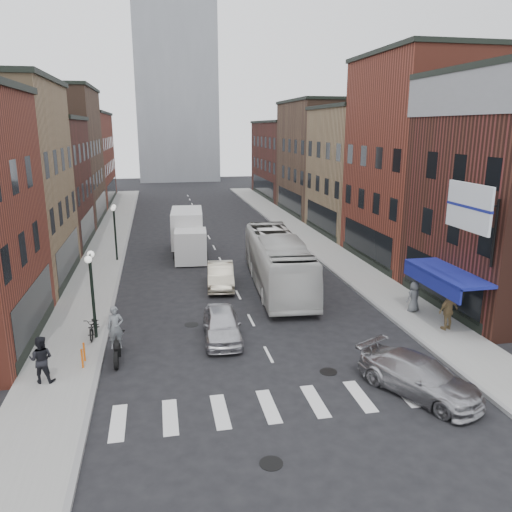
{
  "coord_description": "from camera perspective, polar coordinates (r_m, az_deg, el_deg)",
  "views": [
    {
      "loc": [
        -4.39,
        -18.16,
        9.47
      ],
      "look_at": [
        0.44,
        5.94,
        3.09
      ],
      "focal_mm": 35.0,
      "sensor_mm": 36.0,
      "label": 1
    }
  ],
  "objects": [
    {
      "name": "bldg_left_far_b",
      "position": [
        68.1,
        -20.63,
        10.42
      ],
      "size": [
        10.3,
        16.2,
        11.3
      ],
      "color": "maroon",
      "rests_on": "ground"
    },
    {
      "name": "bldg_left_far_a",
      "position": [
        54.28,
        -22.99,
        10.44
      ],
      "size": [
        10.3,
        12.2,
        13.3
      ],
      "color": "#4B3225",
      "rests_on": "ground"
    },
    {
      "name": "sedan_left_near",
      "position": [
        23.05,
        -3.92,
        -7.83
      ],
      "size": [
        1.93,
        4.26,
        1.42
      ],
      "primitive_type": "imported",
      "rotation": [
        0.0,
        0.0,
        -0.06
      ],
      "color": "silver",
      "rests_on": "ground"
    },
    {
      "name": "crosswalk_stripes",
      "position": [
        18.4,
        4.3,
        -16.47
      ],
      "size": [
        12.0,
        2.2,
        0.01
      ],
      "primitive_type": "cube",
      "color": "silver",
      "rests_on": "ground"
    },
    {
      "name": "sidewalk_right",
      "position": [
        43.21,
        6.3,
        1.89
      ],
      "size": [
        3.0,
        74.0,
        0.15
      ],
      "primitive_type": "cube",
      "color": "gray",
      "rests_on": "ground"
    },
    {
      "name": "sedan_left_far",
      "position": [
        30.35,
        -4.07,
        -2.23
      ],
      "size": [
        2.0,
        4.56,
        1.46
      ],
      "primitive_type": "imported",
      "rotation": [
        0.0,
        0.0,
        -0.11
      ],
      "color": "beige",
      "rests_on": "ground"
    },
    {
      "name": "ped_right_c",
      "position": [
        27.15,
        17.59,
        -4.45
      ],
      "size": [
        0.9,
        0.71,
        1.6
      ],
      "primitive_type": "imported",
      "rotation": [
        0.0,
        0.0,
        3.43
      ],
      "color": "#595D61",
      "rests_on": "sidewalk_right"
    },
    {
      "name": "curb_left",
      "position": [
        41.34,
        -14.65,
        0.82
      ],
      "size": [
        0.2,
        74.0,
        0.16
      ],
      "primitive_type": "cube",
      "color": "gray",
      "rests_on": "ground"
    },
    {
      "name": "streetlamp_near",
      "position": [
        23.3,
        -18.3,
        -2.56
      ],
      "size": [
        0.32,
        1.22,
        4.11
      ],
      "color": "black",
      "rests_on": "ground"
    },
    {
      "name": "ped_right_b",
      "position": [
        25.27,
        21.12,
        -5.83
      ],
      "size": [
        1.21,
        0.81,
        1.89
      ],
      "primitive_type": "imported",
      "rotation": [
        0.0,
        0.0,
        3.39
      ],
      "color": "olive",
      "rests_on": "sidewalk_right"
    },
    {
      "name": "sidewalk_left",
      "position": [
        41.45,
        -16.73,
        0.81
      ],
      "size": [
        3.0,
        74.0,
        0.15
      ],
      "primitive_type": "cube",
      "color": "gray",
      "rests_on": "ground"
    },
    {
      "name": "box_truck",
      "position": [
        38.05,
        -7.76,
        2.51
      ],
      "size": [
        2.66,
        7.7,
        3.29
      ],
      "rotation": [
        0.0,
        0.0,
        -0.07
      ],
      "color": "silver",
      "rests_on": "ground"
    },
    {
      "name": "distant_tower",
      "position": [
        97.5,
        -9.4,
        23.52
      ],
      "size": [
        14.0,
        14.0,
        50.0
      ],
      "primitive_type": "cube",
      "color": "#9399A0",
      "rests_on": "ground"
    },
    {
      "name": "bldg_right_far_b",
      "position": [
        70.03,
        4.84,
        10.95
      ],
      "size": [
        10.3,
        16.2,
        10.3
      ],
      "color": "#3F1F16",
      "rests_on": "ground"
    },
    {
      "name": "awning_blue",
      "position": [
        25.51,
        20.65,
        -1.97
      ],
      "size": [
        1.8,
        5.0,
        0.78
      ],
      "color": "navy",
      "rests_on": "ground"
    },
    {
      "name": "curb_car",
      "position": [
        19.54,
        18.16,
        -12.94
      ],
      "size": [
        3.87,
        5.09,
        1.37
      ],
      "primitive_type": "imported",
      "rotation": [
        0.0,
        0.0,
        0.47
      ],
      "color": "#A3A2A7",
      "rests_on": "ground"
    },
    {
      "name": "streetlamp_far",
      "position": [
        36.87,
        -15.87,
        3.74
      ],
      "size": [
        0.32,
        1.22,
        4.11
      ],
      "color": "black",
      "rests_on": "ground"
    },
    {
      "name": "bldg_right_mid_a",
      "position": [
        37.62,
        20.03,
        10.15
      ],
      "size": [
        10.3,
        10.2,
        14.3
      ],
      "color": "maroon",
      "rests_on": "ground"
    },
    {
      "name": "transit_bus",
      "position": [
        30.06,
        2.48,
        -0.62
      ],
      "size": [
        3.59,
        11.76,
        3.23
      ],
      "primitive_type": "imported",
      "rotation": [
        0.0,
        0.0,
        -0.08
      ],
      "color": "silver",
      "rests_on": "ground"
    },
    {
      "name": "curb_right",
      "position": [
        42.8,
        4.38,
        1.72
      ],
      "size": [
        0.2,
        74.0,
        0.16
      ],
      "primitive_type": "cube",
      "color": "gray",
      "rests_on": "ground"
    },
    {
      "name": "ground",
      "position": [
        20.94,
        2.05,
        -12.35
      ],
      "size": [
        160.0,
        160.0,
        0.0
      ],
      "primitive_type": "plane",
      "color": "black",
      "rests_on": "ground"
    },
    {
      "name": "bike_rack",
      "position": [
        21.64,
        -19.14,
        -10.65
      ],
      "size": [
        0.08,
        0.68,
        0.8
      ],
      "color": "#D8590C",
      "rests_on": "sidewalk_left"
    },
    {
      "name": "motorcycle_rider",
      "position": [
        21.62,
        -15.69,
        -8.75
      ],
      "size": [
        0.69,
        2.35,
        2.4
      ],
      "rotation": [
        0.0,
        0.0,
        0.09
      ],
      "color": "black",
      "rests_on": "ground"
    },
    {
      "name": "bldg_left_mid_b",
      "position": [
        43.68,
        -25.56,
        7.47
      ],
      "size": [
        10.3,
        10.2,
        10.3
      ],
      "color": "#3F1F16",
      "rests_on": "ground"
    },
    {
      "name": "billboard_sign",
      "position": [
        22.97,
        23.31,
        5.01
      ],
      "size": [
        1.52,
        3.0,
        3.7
      ],
      "color": "black",
      "rests_on": "ground"
    },
    {
      "name": "bldg_right_far_a",
      "position": [
        56.68,
        8.84,
        11.02
      ],
      "size": [
        10.3,
        12.2,
        12.3
      ],
      "color": "#4B3225",
      "rests_on": "ground"
    },
    {
      "name": "bldg_right_mid_b",
      "position": [
        46.56,
        13.49,
        9.44
      ],
      "size": [
        10.3,
        10.2,
        11.3
      ],
      "color": "#937551",
      "rests_on": "ground"
    },
    {
      "name": "parked_bicycle",
      "position": [
        24.17,
        -18.07,
        -7.63
      ],
      "size": [
        0.71,
        1.89,
        0.98
      ],
      "primitive_type": "imported",
      "rotation": [
        0.0,
        0.0,
        -0.03
      ],
      "color": "black",
      "rests_on": "sidewalk_left"
    },
    {
      "name": "ped_left_solo",
      "position": [
        20.62,
        -23.35,
        -10.79
      ],
      "size": [
        0.95,
        0.64,
        1.82
      ],
      "primitive_type": "imported",
      "rotation": [
        0.0,
        0.0,
        2.99
      ],
      "color": "black",
      "rests_on": "sidewalk_left"
    }
  ]
}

